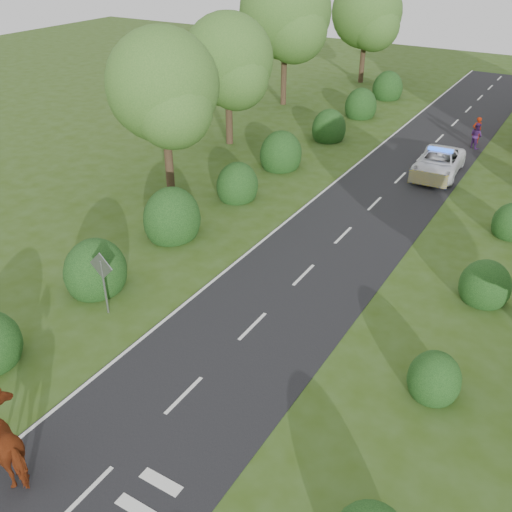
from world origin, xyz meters
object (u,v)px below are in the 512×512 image
Objects in this scene: cow at (14,443)px; police_van at (438,163)px; pedestrian_purple at (476,136)px; pedestrian_red at (477,130)px; road_sign at (102,274)px.

police_van is at bearing -177.94° from cow.
pedestrian_purple is (4.51, 31.57, -0.02)m from cow.
police_van is at bearing 116.60° from pedestrian_purple.
pedestrian_purple is at bearing -177.91° from cow.
police_van is at bearing 46.39° from pedestrian_red.
pedestrian_purple reaches higher than police_van.
cow is 31.90m from pedestrian_purple.
cow is (2.87, -6.29, -0.81)m from road_sign.
pedestrian_purple is (0.80, 5.64, 0.12)m from police_van.
road_sign reaches higher than cow.
pedestrian_purple is (0.18, -0.93, -0.05)m from pedestrian_red.
pedestrian_red is at bearing -44.13° from pedestrian_purple.
road_sign is 1.45× the size of pedestrian_red.
pedestrian_purple is at bearing 62.95° from pedestrian_red.
cow is 32.79m from pedestrian_red.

